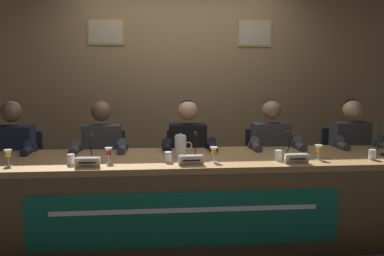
% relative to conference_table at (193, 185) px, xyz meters
% --- Properties ---
extents(ground_plane, '(12.00, 12.00, 0.00)m').
position_rel_conference_table_xyz_m(ground_plane, '(0.00, 0.12, -0.53)').
color(ground_plane, '#4C4742').
extents(wall_back_panelled, '(5.65, 0.14, 2.60)m').
position_rel_conference_table_xyz_m(wall_back_panelled, '(0.00, 1.65, 0.77)').
color(wall_back_panelled, '#937047').
rests_on(wall_back_panelled, ground_plane).
extents(conference_table, '(4.45, 0.87, 0.76)m').
position_rel_conference_table_xyz_m(conference_table, '(0.00, 0.00, 0.00)').
color(conference_table, olive).
rests_on(conference_table, ground_plane).
extents(chair_far_left, '(0.44, 0.45, 0.89)m').
position_rel_conference_table_xyz_m(chair_far_left, '(-1.66, 0.74, -0.11)').
color(chair_far_left, black).
rests_on(chair_far_left, ground_plane).
extents(panelist_far_left, '(0.51, 0.48, 1.21)m').
position_rel_conference_table_xyz_m(panelist_far_left, '(-1.66, 0.54, 0.17)').
color(panelist_far_left, black).
rests_on(panelist_far_left, ground_plane).
extents(juice_glass_far_left, '(0.06, 0.06, 0.12)m').
position_rel_conference_table_xyz_m(juice_glass_far_left, '(-1.46, -0.07, 0.31)').
color(juice_glass_far_left, white).
rests_on(juice_glass_far_left, conference_table).
extents(chair_left, '(0.44, 0.45, 0.89)m').
position_rel_conference_table_xyz_m(chair_left, '(-0.83, 0.74, -0.11)').
color(chair_left, black).
rests_on(chair_left, ground_plane).
extents(panelist_left, '(0.51, 0.48, 1.21)m').
position_rel_conference_table_xyz_m(panelist_left, '(-0.83, 0.54, 0.17)').
color(panelist_left, black).
rests_on(panelist_left, ground_plane).
extents(nameplate_left, '(0.19, 0.06, 0.08)m').
position_rel_conference_table_xyz_m(nameplate_left, '(-0.83, -0.20, 0.26)').
color(nameplate_left, white).
rests_on(nameplate_left, conference_table).
extents(juice_glass_left, '(0.06, 0.06, 0.12)m').
position_rel_conference_table_xyz_m(juice_glass_left, '(-0.69, -0.05, 0.31)').
color(juice_glass_left, white).
rests_on(juice_glass_left, conference_table).
extents(water_cup_left, '(0.06, 0.06, 0.08)m').
position_rel_conference_table_xyz_m(water_cup_left, '(-0.98, -0.10, 0.26)').
color(water_cup_left, silver).
rests_on(water_cup_left, conference_table).
extents(microphone_left, '(0.06, 0.17, 0.22)m').
position_rel_conference_table_xyz_m(microphone_left, '(-0.86, 0.08, 0.30)').
color(microphone_left, black).
rests_on(microphone_left, conference_table).
extents(chair_center, '(0.44, 0.45, 0.89)m').
position_rel_conference_table_xyz_m(chair_center, '(0.00, 0.74, -0.11)').
color(chair_center, black).
rests_on(chair_center, ground_plane).
extents(panelist_center, '(0.51, 0.48, 1.21)m').
position_rel_conference_table_xyz_m(panelist_center, '(0.00, 0.54, 0.17)').
color(panelist_center, black).
rests_on(panelist_center, ground_plane).
extents(nameplate_center, '(0.20, 0.06, 0.08)m').
position_rel_conference_table_xyz_m(nameplate_center, '(-0.03, -0.19, 0.26)').
color(nameplate_center, white).
rests_on(nameplate_center, conference_table).
extents(juice_glass_center, '(0.06, 0.06, 0.12)m').
position_rel_conference_table_xyz_m(juice_glass_center, '(0.16, -0.10, 0.31)').
color(juice_glass_center, white).
rests_on(juice_glass_center, conference_table).
extents(water_cup_center, '(0.06, 0.06, 0.08)m').
position_rel_conference_table_xyz_m(water_cup_center, '(-0.21, -0.07, 0.26)').
color(water_cup_center, silver).
rests_on(water_cup_center, conference_table).
extents(microphone_center, '(0.06, 0.17, 0.22)m').
position_rel_conference_table_xyz_m(microphone_center, '(0.03, 0.06, 0.30)').
color(microphone_center, black).
rests_on(microphone_center, conference_table).
extents(chair_right, '(0.44, 0.45, 0.89)m').
position_rel_conference_table_xyz_m(chair_right, '(0.83, 0.74, -0.11)').
color(chair_right, black).
rests_on(chair_right, ground_plane).
extents(panelist_right, '(0.51, 0.48, 1.21)m').
position_rel_conference_table_xyz_m(panelist_right, '(0.83, 0.54, 0.17)').
color(panelist_right, black).
rests_on(panelist_right, ground_plane).
extents(nameplate_right, '(0.19, 0.06, 0.08)m').
position_rel_conference_table_xyz_m(nameplate_right, '(0.82, -0.20, 0.26)').
color(nameplate_right, white).
rests_on(nameplate_right, conference_table).
extents(juice_glass_right, '(0.06, 0.06, 0.12)m').
position_rel_conference_table_xyz_m(juice_glass_right, '(1.04, -0.08, 0.31)').
color(juice_glass_right, white).
rests_on(juice_glass_right, conference_table).
extents(water_cup_right, '(0.06, 0.06, 0.08)m').
position_rel_conference_table_xyz_m(water_cup_right, '(0.70, -0.09, 0.26)').
color(water_cup_right, silver).
rests_on(water_cup_right, conference_table).
extents(microphone_right, '(0.06, 0.17, 0.22)m').
position_rel_conference_table_xyz_m(microphone_right, '(0.86, 0.07, 0.30)').
color(microphone_right, black).
rests_on(microphone_right, conference_table).
extents(chair_far_right, '(0.44, 0.45, 0.89)m').
position_rel_conference_table_xyz_m(chair_far_right, '(1.66, 0.74, -0.11)').
color(chair_far_right, black).
rests_on(chair_far_right, ground_plane).
extents(panelist_far_right, '(0.51, 0.48, 1.21)m').
position_rel_conference_table_xyz_m(panelist_far_right, '(1.66, 0.54, 0.17)').
color(panelist_far_right, black).
rests_on(panelist_far_right, ground_plane).
extents(water_cup_far_right, '(0.06, 0.06, 0.08)m').
position_rel_conference_table_xyz_m(water_cup_far_right, '(1.49, -0.12, 0.26)').
color(water_cup_far_right, silver).
rests_on(water_cup_far_right, conference_table).
extents(microphone_far_right, '(0.06, 0.17, 0.22)m').
position_rel_conference_table_xyz_m(microphone_far_right, '(1.68, 0.06, 0.30)').
color(microphone_far_right, black).
rests_on(microphone_far_right, conference_table).
extents(water_pitcher_central, '(0.15, 0.10, 0.21)m').
position_rel_conference_table_xyz_m(water_pitcher_central, '(-0.10, 0.12, 0.32)').
color(water_pitcher_central, silver).
rests_on(water_pitcher_central, conference_table).
extents(document_stack_left, '(0.24, 0.20, 0.01)m').
position_rel_conference_table_xyz_m(document_stack_left, '(-0.88, -0.07, 0.23)').
color(document_stack_left, white).
rests_on(document_stack_left, conference_table).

